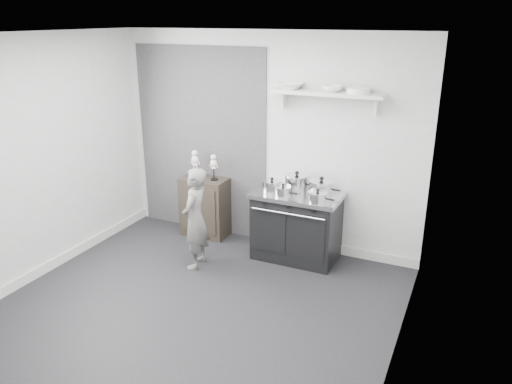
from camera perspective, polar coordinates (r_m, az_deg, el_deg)
ground at (r=5.36m, az=-6.77°, el=-12.75°), size 4.00×4.00×0.00m
room_shell at (r=4.87m, az=-7.53°, el=4.93°), size 4.02×3.62×2.71m
wall_shelf at (r=5.81m, az=8.13°, el=11.00°), size 1.30×0.26×0.24m
stove at (r=6.13m, az=4.66°, el=-3.81°), size 1.06×0.66×0.85m
side_cabinet at (r=6.80m, az=-5.82°, el=-1.68°), size 0.62×0.36×0.81m
child at (r=5.87m, az=-6.95°, el=-3.04°), size 0.35×0.48×1.22m
pot_front_left at (r=5.95m, az=1.84°, el=0.64°), size 0.32×0.23×0.19m
pot_back_left at (r=6.06m, az=4.68°, el=1.11°), size 0.38×0.29×0.24m
pot_back_right at (r=5.94m, az=7.46°, el=0.54°), size 0.38×0.30×0.22m
pot_front_right at (r=5.69m, az=7.05°, el=-0.56°), size 0.32×0.23×0.16m
pot_front_center at (r=5.85m, az=3.10°, el=0.10°), size 0.29×0.21×0.16m
skeleton_full at (r=6.66m, az=-6.97°, el=3.45°), size 0.12×0.08×0.43m
skeleton_torso at (r=6.53m, az=-4.86°, el=3.05°), size 0.11×0.07×0.40m
bowl_large at (r=5.94m, az=3.91°, el=11.99°), size 0.30×0.30×0.07m
bowl_small at (r=5.78m, az=8.70°, el=11.60°), size 0.23×0.23×0.07m
plate_stack at (r=5.71m, az=11.64°, el=11.27°), size 0.26×0.26×0.06m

